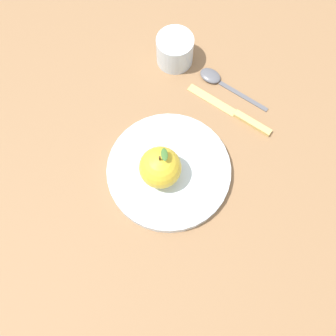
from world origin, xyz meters
The scene contains 6 objects.
ground_plane centered at (0.00, 0.00, 0.00)m, with size 2.40×2.40×0.00m, color olive.
dinner_plate centered at (-0.04, 0.00, 0.01)m, with size 0.24×0.24×0.02m.
apple centered at (-0.06, 0.00, 0.06)m, with size 0.08×0.08×0.09m.
cup centered at (0.12, 0.21, 0.04)m, with size 0.08×0.08×0.07m.
knife centered at (0.15, 0.02, 0.00)m, with size 0.08×0.19×0.01m.
spoon centered at (0.17, 0.11, 0.01)m, with size 0.08×0.17×0.01m.
Camera 1 is at (-0.20, -0.22, 0.76)m, focal length 43.29 mm.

